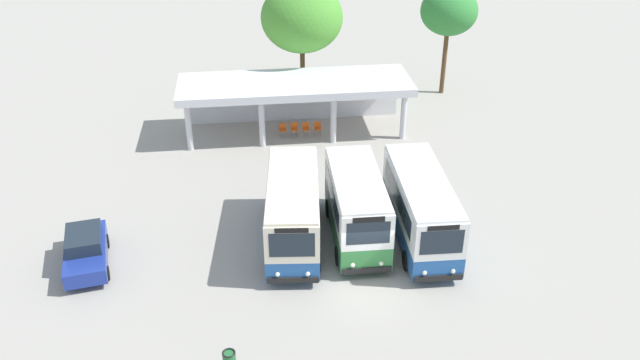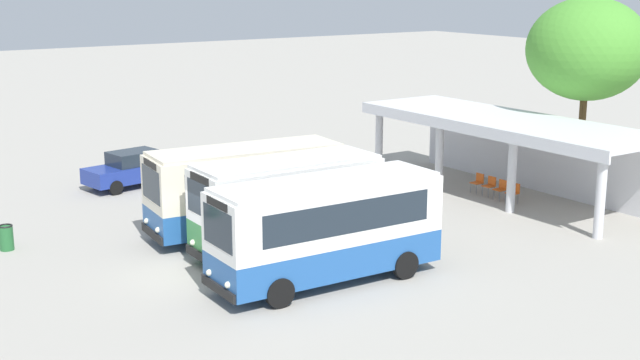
{
  "view_description": "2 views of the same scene",
  "coord_description": "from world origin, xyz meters",
  "px_view_note": "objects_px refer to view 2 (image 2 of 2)",
  "views": [
    {
      "loc": [
        -4.58,
        -21.68,
        17.72
      ],
      "look_at": [
        -1.1,
        7.13,
        1.21
      ],
      "focal_mm": 36.47,
      "sensor_mm": 36.0,
      "label": 1
    },
    {
      "loc": [
        23.94,
        -11.22,
        9.3
      ],
      "look_at": [
        -1.85,
        6.22,
        1.88
      ],
      "focal_mm": 48.15,
      "sensor_mm": 36.0,
      "label": 2
    }
  ],
  "objects_px": {
    "city_bus_middle_cream": "(326,226)",
    "parked_car_flank": "(131,169)",
    "waiting_chair_fourth_seat": "(514,191)",
    "city_bus_second_in_row": "(287,203)",
    "litter_bin_apron": "(6,237)",
    "waiting_chair_end_by_column": "(478,181)",
    "city_bus_nearest_orange": "(246,187)",
    "waiting_chair_middle_seat": "(501,188)",
    "waiting_chair_second_from_end": "(490,184)"
  },
  "relations": [
    {
      "from": "city_bus_middle_cream",
      "to": "parked_car_flank",
      "type": "xyz_separation_m",
      "value": [
        -15.21,
        -0.23,
        -0.99
      ]
    },
    {
      "from": "waiting_chair_fourth_seat",
      "to": "city_bus_second_in_row",
      "type": "bearing_deg",
      "value": -87.56
    },
    {
      "from": "parked_car_flank",
      "to": "litter_bin_apron",
      "type": "xyz_separation_m",
      "value": [
        6.32,
        -7.15,
        -0.37
      ]
    },
    {
      "from": "litter_bin_apron",
      "to": "parked_car_flank",
      "type": "bearing_deg",
      "value": 131.45
    },
    {
      "from": "waiting_chair_end_by_column",
      "to": "city_bus_nearest_orange",
      "type": "bearing_deg",
      "value": -91.47
    },
    {
      "from": "waiting_chair_middle_seat",
      "to": "city_bus_middle_cream",
      "type": "bearing_deg",
      "value": -70.74
    },
    {
      "from": "waiting_chair_end_by_column",
      "to": "waiting_chair_second_from_end",
      "type": "bearing_deg",
      "value": 0.82
    },
    {
      "from": "city_bus_nearest_orange",
      "to": "waiting_chair_middle_seat",
      "type": "relative_size",
      "value": 8.64
    },
    {
      "from": "waiting_chair_end_by_column",
      "to": "waiting_chair_fourth_seat",
      "type": "xyz_separation_m",
      "value": [
        2.17,
        -0.06,
        0.0
      ]
    },
    {
      "from": "city_bus_middle_cream",
      "to": "parked_car_flank",
      "type": "distance_m",
      "value": 15.24
    },
    {
      "from": "city_bus_second_in_row",
      "to": "parked_car_flank",
      "type": "distance_m",
      "value": 12.32
    },
    {
      "from": "city_bus_nearest_orange",
      "to": "city_bus_second_in_row",
      "type": "relative_size",
      "value": 1.13
    },
    {
      "from": "city_bus_nearest_orange",
      "to": "litter_bin_apron",
      "type": "distance_m",
      "value": 8.53
    },
    {
      "from": "city_bus_middle_cream",
      "to": "litter_bin_apron",
      "type": "xyz_separation_m",
      "value": [
        -8.89,
        -7.38,
        -1.36
      ]
    },
    {
      "from": "city_bus_nearest_orange",
      "to": "parked_car_flank",
      "type": "bearing_deg",
      "value": -175.55
    },
    {
      "from": "waiting_chair_middle_seat",
      "to": "waiting_chair_fourth_seat",
      "type": "distance_m",
      "value": 0.72
    },
    {
      "from": "city_bus_nearest_orange",
      "to": "waiting_chair_end_by_column",
      "type": "bearing_deg",
      "value": 88.53
    },
    {
      "from": "waiting_chair_second_from_end",
      "to": "city_bus_nearest_orange",
      "type": "bearing_deg",
      "value": -95.07
    },
    {
      "from": "city_bus_nearest_orange",
      "to": "waiting_chair_end_by_column",
      "type": "relative_size",
      "value": 8.64
    },
    {
      "from": "city_bus_nearest_orange",
      "to": "litter_bin_apron",
      "type": "relative_size",
      "value": 8.25
    },
    {
      "from": "parked_car_flank",
      "to": "waiting_chair_fourth_seat",
      "type": "xyz_separation_m",
      "value": [
        11.77,
        12.12,
        -0.3
      ]
    },
    {
      "from": "waiting_chair_end_by_column",
      "to": "litter_bin_apron",
      "type": "bearing_deg",
      "value": -99.65
    },
    {
      "from": "city_bus_second_in_row",
      "to": "waiting_chair_second_from_end",
      "type": "bearing_deg",
      "value": 99.51
    },
    {
      "from": "city_bus_second_in_row",
      "to": "waiting_chair_fourth_seat",
      "type": "relative_size",
      "value": 7.67
    },
    {
      "from": "city_bus_middle_cream",
      "to": "waiting_chair_middle_seat",
      "type": "height_order",
      "value": "city_bus_middle_cream"
    },
    {
      "from": "city_bus_second_in_row",
      "to": "waiting_chair_middle_seat",
      "type": "distance_m",
      "value": 11.6
    },
    {
      "from": "waiting_chair_second_from_end",
      "to": "waiting_chair_middle_seat",
      "type": "bearing_deg",
      "value": -5.09
    },
    {
      "from": "waiting_chair_middle_seat",
      "to": "parked_car_flank",
      "type": "bearing_deg",
      "value": -132.34
    },
    {
      "from": "city_bus_middle_cream",
      "to": "waiting_chair_second_from_end",
      "type": "height_order",
      "value": "city_bus_middle_cream"
    },
    {
      "from": "waiting_chair_end_by_column",
      "to": "city_bus_middle_cream",
      "type": "bearing_deg",
      "value": -64.89
    },
    {
      "from": "waiting_chair_middle_seat",
      "to": "city_bus_nearest_orange",
      "type": "bearing_deg",
      "value": -98.67
    },
    {
      "from": "waiting_chair_end_by_column",
      "to": "litter_bin_apron",
      "type": "distance_m",
      "value": 19.61
    },
    {
      "from": "waiting_chair_fourth_seat",
      "to": "litter_bin_apron",
      "type": "xyz_separation_m",
      "value": [
        -5.45,
        -19.27,
        -0.07
      ]
    },
    {
      "from": "parked_car_flank",
      "to": "litter_bin_apron",
      "type": "relative_size",
      "value": 4.77
    },
    {
      "from": "litter_bin_apron",
      "to": "city_bus_second_in_row",
      "type": "bearing_deg",
      "value": 52.78
    },
    {
      "from": "waiting_chair_end_by_column",
      "to": "litter_bin_apron",
      "type": "height_order",
      "value": "litter_bin_apron"
    },
    {
      "from": "litter_bin_apron",
      "to": "waiting_chair_end_by_column",
      "type": "bearing_deg",
      "value": 80.35
    },
    {
      "from": "waiting_chair_fourth_seat",
      "to": "city_bus_middle_cream",
      "type": "bearing_deg",
      "value": -73.89
    },
    {
      "from": "parked_car_flank",
      "to": "litter_bin_apron",
      "type": "distance_m",
      "value": 9.55
    },
    {
      "from": "waiting_chair_fourth_seat",
      "to": "waiting_chair_middle_seat",
      "type": "bearing_deg",
      "value": 179.4
    },
    {
      "from": "waiting_chair_second_from_end",
      "to": "waiting_chair_middle_seat",
      "type": "xyz_separation_m",
      "value": [
        0.72,
        -0.06,
        0.0
      ]
    },
    {
      "from": "city_bus_middle_cream",
      "to": "waiting_chair_second_from_end",
      "type": "relative_size",
      "value": 8.73
    },
    {
      "from": "city_bus_nearest_orange",
      "to": "waiting_chair_end_by_column",
      "type": "height_order",
      "value": "city_bus_nearest_orange"
    },
    {
      "from": "city_bus_middle_cream",
      "to": "parked_car_flank",
      "type": "height_order",
      "value": "city_bus_middle_cream"
    },
    {
      "from": "waiting_chair_second_from_end",
      "to": "city_bus_middle_cream",
      "type": "bearing_deg",
      "value": -67.81
    },
    {
      "from": "city_bus_middle_cream",
      "to": "waiting_chair_fourth_seat",
      "type": "distance_m",
      "value": 12.44
    },
    {
      "from": "city_bus_middle_cream",
      "to": "waiting_chair_second_from_end",
      "type": "bearing_deg",
      "value": 112.19
    },
    {
      "from": "city_bus_nearest_orange",
      "to": "litter_bin_apron",
      "type": "xyz_separation_m",
      "value": [
        -2.99,
        -7.88,
        -1.34
      ]
    },
    {
      "from": "city_bus_nearest_orange",
      "to": "waiting_chair_second_from_end",
      "type": "xyz_separation_m",
      "value": [
        1.02,
        11.47,
        -1.28
      ]
    },
    {
      "from": "city_bus_second_in_row",
      "to": "waiting_chair_end_by_column",
      "type": "relative_size",
      "value": 7.67
    }
  ]
}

